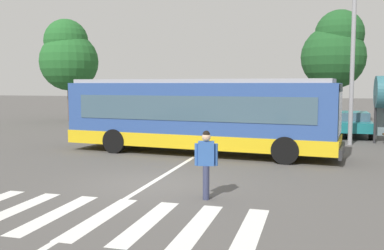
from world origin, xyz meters
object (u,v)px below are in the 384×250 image
(background_tree_left, at_px, (68,56))
(parked_car_champagne, at_px, (164,119))
(background_tree_right, at_px, (335,50))
(parked_car_charcoal, at_px, (253,120))
(parked_car_white, at_px, (210,120))
(city_transit_bus, at_px, (199,115))
(twin_arm_street_lamp, at_px, (354,11))
(pedestrian_crossing_street, at_px, (206,161))
(parked_car_red, at_px, (304,122))
(parked_car_silver, at_px, (126,117))
(parked_car_teal, at_px, (353,122))

(background_tree_left, bearing_deg, parked_car_champagne, -27.36)
(background_tree_left, height_order, background_tree_right, background_tree_right)
(parked_car_charcoal, bearing_deg, parked_car_white, -176.10)
(city_transit_bus, relative_size, twin_arm_street_lamp, 1.12)
(parked_car_white, bearing_deg, pedestrian_crossing_street, -77.27)
(city_transit_bus, relative_size, parked_car_red, 2.53)
(pedestrian_crossing_street, relative_size, parked_car_red, 0.38)
(parked_car_silver, xyz_separation_m, parked_car_teal, (13.52, -0.11, 0.00))
(parked_car_white, height_order, parked_car_red, same)
(background_tree_left, bearing_deg, parked_car_white, -21.47)
(parked_car_silver, bearing_deg, parked_car_white, -3.91)
(city_transit_bus, xyz_separation_m, parked_car_champagne, (-4.18, 7.69, -0.82))
(city_transit_bus, xyz_separation_m, parked_car_charcoal, (1.18, 7.91, -0.82))
(city_transit_bus, distance_m, twin_arm_street_lamp, 8.87)
(parked_car_teal, xyz_separation_m, background_tree_left, (-20.15, 4.53, 4.23))
(parked_car_teal, relative_size, twin_arm_street_lamp, 0.45)
(parked_car_charcoal, distance_m, parked_car_teal, 5.42)
(background_tree_left, distance_m, background_tree_right, 19.66)
(parked_car_white, relative_size, parked_car_charcoal, 1.00)
(pedestrian_crossing_street, height_order, parked_car_silver, pedestrian_crossing_street)
(city_transit_bus, bearing_deg, pedestrian_crossing_street, -74.08)
(parked_car_teal, bearing_deg, parked_car_silver, 179.53)
(parked_car_white, distance_m, parked_car_red, 5.36)
(parked_car_white, xyz_separation_m, parked_car_red, (5.36, -0.01, 0.00))
(city_transit_bus, bearing_deg, parked_car_champagne, 118.54)
(city_transit_bus, distance_m, background_tree_right, 16.97)
(city_transit_bus, distance_m, pedestrian_crossing_street, 7.23)
(background_tree_left, bearing_deg, parked_car_red, -15.33)
(parked_car_teal, relative_size, background_tree_right, 0.57)
(parked_car_charcoal, relative_size, background_tree_left, 0.59)
(parked_car_silver, distance_m, parked_car_white, 5.60)
(city_transit_bus, xyz_separation_m, parked_car_silver, (-6.92, 8.12, -0.82))
(parked_car_teal, distance_m, background_tree_right, 8.74)
(city_transit_bus, bearing_deg, parked_car_silver, 130.45)
(parked_car_champagne, bearing_deg, pedestrian_crossing_street, -67.15)
(twin_arm_street_lamp, bearing_deg, parked_car_teal, 83.89)
(city_transit_bus, distance_m, background_tree_left, 18.77)
(background_tree_left, bearing_deg, background_tree_right, 8.66)
(city_transit_bus, distance_m, parked_car_red, 8.75)
(background_tree_left, bearing_deg, parked_car_teal, -12.67)
(city_transit_bus, bearing_deg, background_tree_right, 69.20)
(parked_car_red, height_order, background_tree_right, background_tree_right)
(parked_car_silver, height_order, parked_car_charcoal, same)
(parked_car_white, height_order, background_tree_left, background_tree_left)
(parked_car_champagne, xyz_separation_m, twin_arm_street_lamp, (10.39, -3.34, 5.43))
(parked_car_teal, bearing_deg, parked_car_champagne, -178.32)
(city_transit_bus, height_order, twin_arm_street_lamp, twin_arm_street_lamp)
(twin_arm_street_lamp, bearing_deg, parked_car_red, 122.90)
(background_tree_left, bearing_deg, pedestrian_crossing_street, -51.42)
(parked_car_champagne, xyz_separation_m, background_tree_right, (10.07, 7.81, 4.45))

